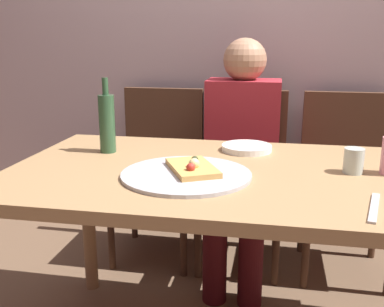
# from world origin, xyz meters

# --- Properties ---
(back_wall) EXTENTS (6.00, 0.10, 2.60)m
(back_wall) POSITION_xyz_m (0.00, 1.11, 1.30)
(back_wall) COLOR #B29EA3
(back_wall) RESTS_ON ground_plane
(dining_table) EXTENTS (1.53, 0.86, 0.74)m
(dining_table) POSITION_xyz_m (0.00, 0.00, 0.66)
(dining_table) COLOR #99754C
(dining_table) RESTS_ON ground_plane
(pizza_tray) EXTENTS (0.42, 0.42, 0.01)m
(pizza_tray) POSITION_xyz_m (-0.14, -0.10, 0.75)
(pizza_tray) COLOR #ADADB2
(pizza_tray) RESTS_ON dining_table
(pizza_slice_last) EXTENTS (0.22, 0.26, 0.05)m
(pizza_slice_last) POSITION_xyz_m (-0.13, -0.07, 0.76)
(pizza_slice_last) COLOR tan
(pizza_slice_last) RESTS_ON pizza_tray
(wine_bottle) EXTENTS (0.06, 0.06, 0.29)m
(wine_bottle) POSITION_xyz_m (-0.50, 0.16, 0.86)
(wine_bottle) COLOR #2D5133
(wine_bottle) RESTS_ON dining_table
(tumbler_far) EXTENTS (0.07, 0.07, 0.08)m
(tumbler_far) POSITION_xyz_m (0.39, 0.04, 0.78)
(tumbler_far) COLOR #B7C6BC
(tumbler_far) RESTS_ON dining_table
(plate_stack) EXTENTS (0.20, 0.20, 0.02)m
(plate_stack) POSITION_xyz_m (0.02, 0.27, 0.75)
(plate_stack) COLOR white
(plate_stack) RESTS_ON dining_table
(table_knife) EXTENTS (0.07, 0.22, 0.01)m
(table_knife) POSITION_xyz_m (0.39, -0.28, 0.74)
(table_knife) COLOR #B7B7BC
(table_knife) RESTS_ON dining_table
(chair_left) EXTENTS (0.44, 0.44, 0.90)m
(chair_left) POSITION_xyz_m (-0.48, 0.83, 0.51)
(chair_left) COLOR #472D1E
(chair_left) RESTS_ON ground_plane
(chair_middle) EXTENTS (0.44, 0.44, 0.90)m
(chair_middle) POSITION_xyz_m (-0.03, 0.83, 0.51)
(chair_middle) COLOR #472D1E
(chair_middle) RESTS_ON ground_plane
(chair_right) EXTENTS (0.44, 0.44, 0.90)m
(chair_right) POSITION_xyz_m (0.49, 0.83, 0.51)
(chair_right) COLOR #472D1E
(chair_right) RESTS_ON ground_plane
(guest_in_sweater) EXTENTS (0.36, 0.56, 1.17)m
(guest_in_sweater) POSITION_xyz_m (-0.03, 0.68, 0.64)
(guest_in_sweater) COLOR maroon
(guest_in_sweater) RESTS_ON ground_plane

